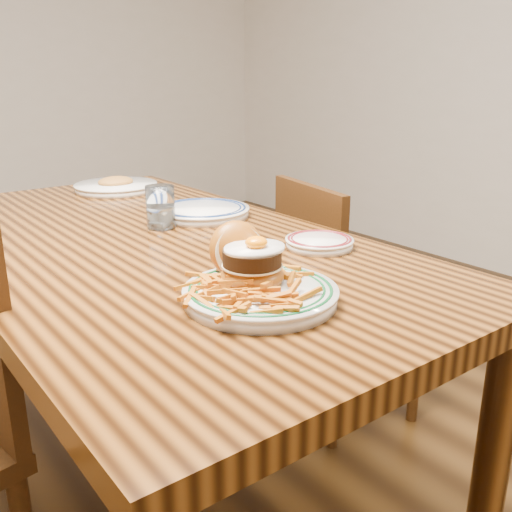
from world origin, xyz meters
TOP-DOWN VIEW (x-y plane):
  - floor at (0.00, 0.00)m, footprint 6.00×6.00m
  - table at (0.00, 0.00)m, footprint 0.85×1.60m
  - chair_right at (0.66, 0.01)m, footprint 0.44×0.44m
  - main_plate at (-0.03, -0.47)m, footprint 0.27×0.29m
  - side_plate at (0.28, -0.31)m, footprint 0.16×0.16m
  - rear_plate at (0.23, 0.11)m, footprint 0.26×0.26m
  - water_glass at (0.08, 0.07)m, footprint 0.07×0.07m
  - far_plate at (0.19, 0.60)m, footprint 0.28×0.28m

SIDE VIEW (x-z plane):
  - floor at x=0.00m, z-range 0.00..0.00m
  - chair_right at x=0.66m, z-range 0.03..0.84m
  - table at x=0.00m, z-range 0.29..1.04m
  - side_plate at x=0.28m, z-range 0.75..0.78m
  - rear_plate at x=0.23m, z-range 0.75..0.78m
  - far_plate at x=0.19m, z-range 0.74..0.79m
  - main_plate at x=-0.03m, z-range 0.72..0.85m
  - water_glass at x=0.08m, z-range 0.74..0.85m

